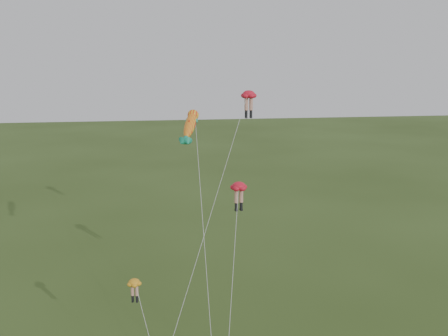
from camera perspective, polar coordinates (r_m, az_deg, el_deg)
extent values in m
ellipsoid|color=red|center=(45.08, 2.84, 8.41)|extent=(1.56, 1.56, 0.73)
cylinder|color=tan|center=(45.09, 2.56, 7.32)|extent=(0.32, 0.32, 1.11)
cylinder|color=black|center=(45.17, 2.55, 6.26)|extent=(0.25, 0.25, 0.56)
cube|color=black|center=(45.21, 2.54, 5.81)|extent=(0.21, 0.34, 0.16)
cylinder|color=tan|center=(45.20, 3.10, 7.32)|extent=(0.32, 0.32, 1.11)
cylinder|color=black|center=(45.28, 3.09, 6.27)|extent=(0.25, 0.25, 0.56)
cube|color=black|center=(45.32, 3.09, 5.82)|extent=(0.21, 0.34, 0.16)
cylinder|color=silver|center=(39.05, -1.64, -5.67)|extent=(8.86, 14.51, 18.71)
ellipsoid|color=red|center=(40.05, 1.71, -2.07)|extent=(1.72, 1.72, 0.71)
cylinder|color=tan|center=(40.18, 1.42, -3.25)|extent=(0.31, 0.31, 1.08)
cylinder|color=black|center=(40.41, 1.41, -4.36)|extent=(0.25, 0.25, 0.54)
cube|color=black|center=(40.51, 1.41, -4.83)|extent=(0.25, 0.35, 0.16)
cylinder|color=tan|center=(40.35, 1.98, -3.19)|extent=(0.31, 0.31, 1.08)
cylinder|color=black|center=(40.58, 1.97, -4.29)|extent=(0.25, 0.25, 0.54)
cube|color=black|center=(40.68, 1.97, -4.76)|extent=(0.25, 0.35, 0.16)
cylinder|color=silver|center=(37.73, 1.03, -11.94)|extent=(2.34, 8.57, 11.81)
ellipsoid|color=orange|center=(34.80, -10.22, -12.73)|extent=(1.17, 1.17, 0.49)
cylinder|color=tan|center=(35.08, -10.43, -13.57)|extent=(0.22, 0.22, 0.75)
cylinder|color=black|center=(35.33, -10.39, -14.39)|extent=(0.17, 0.17, 0.37)
cube|color=black|center=(35.43, -10.38, -14.74)|extent=(0.17, 0.24, 0.11)
cylinder|color=tan|center=(35.01, -9.94, -13.61)|extent=(0.22, 0.22, 0.75)
cylinder|color=black|center=(35.26, -9.91, -14.43)|extent=(0.17, 0.17, 0.37)
cube|color=black|center=(35.37, -9.89, -14.78)|extent=(0.17, 0.24, 0.11)
ellipsoid|color=yellow|center=(37.35, -3.86, 5.06)|extent=(1.87, 3.22, 2.51)
sphere|color=yellow|center=(37.35, -3.86, 5.06)|extent=(1.26, 1.48, 1.25)
cone|color=#168F6A|center=(37.35, -3.86, 5.06)|extent=(1.04, 1.31, 1.22)
cone|color=#168F6A|center=(37.35, -3.86, 5.06)|extent=(1.04, 1.31, 1.22)
cone|color=#168F6A|center=(37.35, -3.86, 5.06)|extent=(0.59, 0.74, 0.68)
cone|color=#168F6A|center=(37.35, -3.86, 5.06)|extent=(0.59, 0.74, 0.68)
cone|color=red|center=(37.35, -3.86, 5.06)|extent=(0.63, 0.75, 0.66)
cylinder|color=silver|center=(35.44, -2.52, -9.30)|extent=(0.78, 8.33, 16.71)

